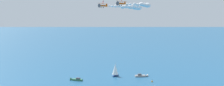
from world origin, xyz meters
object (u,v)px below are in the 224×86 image
(motorboat_ahead, at_px, (76,79))
(biplane_wingman, at_px, (103,5))
(motorboat_trailing, at_px, (142,76))
(biplane_lead, at_px, (121,3))
(sailboat_near_centre, at_px, (115,70))
(marker_buoy, at_px, (152,81))
(wingwalker_wingman, at_px, (103,2))

(motorboat_ahead, xyz_separation_m, biplane_wingman, (-23.80, -2.07, 49.06))
(motorboat_trailing, distance_m, biplane_lead, 63.45)
(sailboat_near_centre, distance_m, biplane_lead, 59.18)
(motorboat_trailing, distance_m, marker_buoy, 15.71)
(motorboat_trailing, bearing_deg, biplane_lead, 107.56)
(marker_buoy, xyz_separation_m, wingwalker_wingman, (16.43, 29.27, 51.52))
(sailboat_near_centre, xyz_separation_m, motorboat_trailing, (-15.27, -11.80, -3.92))
(marker_buoy, bearing_deg, motorboat_trailing, -29.50)
(motorboat_trailing, xyz_separation_m, biplane_lead, (-11.84, 37.43, 49.84))
(biplane_lead, relative_size, biplane_wingman, 1.00)
(motorboat_ahead, xyz_separation_m, marker_buoy, (-40.45, -31.32, -0.28))
(motorboat_trailing, height_order, marker_buoy, motorboat_trailing)
(motorboat_trailing, relative_size, wingwalker_wingman, 4.81)
(biplane_lead, bearing_deg, wingwalker_wingman, -1.69)
(sailboat_near_centre, height_order, biplane_lead, biplane_lead)
(biplane_wingman, relative_size, wingwalker_wingman, 4.14)
(marker_buoy, distance_m, wingwalker_wingman, 61.49)
(marker_buoy, relative_size, biplane_lead, 0.29)
(motorboat_ahead, bearing_deg, sailboat_near_centre, -112.89)
(biplane_lead, xyz_separation_m, biplane_wingman, (14.82, -0.45, -0.84))
(biplane_wingman, xyz_separation_m, wingwalker_wingman, (-0.22, 0.02, 2.18))
(motorboat_ahead, distance_m, biplane_lead, 63.12)
(biplane_wingman, bearing_deg, motorboat_trailing, -94.61)
(marker_buoy, bearing_deg, biplane_lead, 86.48)
(motorboat_ahead, height_order, marker_buoy, motorboat_ahead)
(sailboat_near_centre, bearing_deg, motorboat_ahead, 67.11)
(wingwalker_wingman, bearing_deg, biplane_lead, 178.31)
(marker_buoy, height_order, wingwalker_wingman, wingwalker_wingman)
(motorboat_ahead, distance_m, biplane_wingman, 54.57)
(motorboat_trailing, bearing_deg, motorboat_ahead, 55.56)
(motorboat_trailing, relative_size, biplane_wingman, 1.16)
(sailboat_near_centre, bearing_deg, biplane_lead, 136.61)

